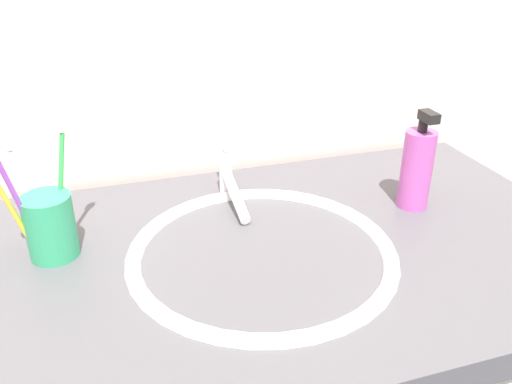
# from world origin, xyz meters

# --- Properties ---
(sink_basin) EXTENTS (0.41, 0.41, 0.13)m
(sink_basin) POSITION_xyz_m (0.01, -0.01, 0.81)
(sink_basin) COLOR white
(sink_basin) RESTS_ON vanity_counter
(faucet) EXTENTS (0.02, 0.17, 0.09)m
(faucet) POSITION_xyz_m (0.01, 0.17, 0.89)
(faucet) COLOR silver
(faucet) RESTS_ON sink_basin
(toothbrush_cup) EXTENTS (0.07, 0.07, 0.10)m
(toothbrush_cup) POSITION_xyz_m (-0.28, 0.08, 0.90)
(toothbrush_cup) COLOR #2D9966
(toothbrush_cup) RESTS_ON vanity_counter
(toothbrush_purple) EXTENTS (0.05, 0.02, 0.19)m
(toothbrush_purple) POSITION_xyz_m (-0.32, 0.06, 0.97)
(toothbrush_purple) COLOR purple
(toothbrush_purple) RESTS_ON toothbrush_cup
(toothbrush_yellow) EXTENTS (0.05, 0.03, 0.17)m
(toothbrush_yellow) POSITION_xyz_m (-0.33, 0.07, 0.96)
(toothbrush_yellow) COLOR yellow
(toothbrush_yellow) RESTS_ON toothbrush_cup
(toothbrush_green) EXTENTS (0.05, 0.04, 0.20)m
(toothbrush_green) POSITION_xyz_m (-0.26, 0.10, 0.97)
(toothbrush_green) COLOR green
(toothbrush_green) RESTS_ON toothbrush_cup
(toothbrush_white) EXTENTS (0.04, 0.05, 0.18)m
(toothbrush_white) POSITION_xyz_m (-0.31, 0.11, 0.96)
(toothbrush_white) COLOR white
(toothbrush_white) RESTS_ON toothbrush_cup
(soap_dispenser) EXTENTS (0.05, 0.06, 0.18)m
(soap_dispenser) POSITION_xyz_m (0.31, 0.06, 0.92)
(soap_dispenser) COLOR #B24CA5
(soap_dispenser) RESTS_ON vanity_counter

